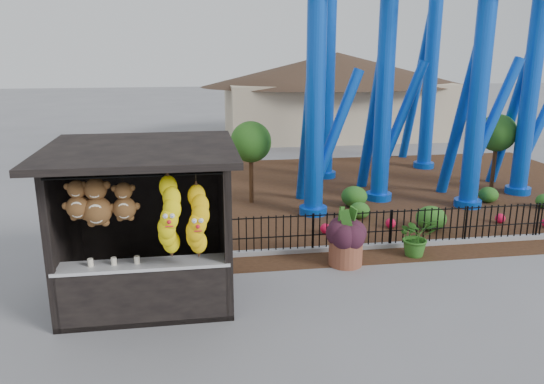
{
  "coord_description": "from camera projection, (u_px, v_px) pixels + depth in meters",
  "views": [
    {
      "loc": [
        -2.05,
        -8.92,
        4.9
      ],
      "look_at": [
        -0.45,
        1.5,
        2.0
      ],
      "focal_mm": 35.0,
      "sensor_mm": 36.0,
      "label": 1
    }
  ],
  "objects": [
    {
      "name": "ground",
      "position": [
        307.0,
        313.0,
        10.09
      ],
      "size": [
        120.0,
        120.0,
        0.0
      ],
      "primitive_type": "plane",
      "color": "slate",
      "rests_on": "ground"
    },
    {
      "name": "mulch_bed",
      "position": [
        371.0,
        193.0,
        18.3
      ],
      "size": [
        18.0,
        12.0,
        0.02
      ],
      "primitive_type": "cube",
      "color": "#331E11",
      "rests_on": "ground"
    },
    {
      "name": "curb",
      "position": [
        435.0,
        243.0,
        13.52
      ],
      "size": [
        18.0,
        0.18,
        0.12
      ],
      "primitive_type": "cube",
      "color": "gray",
      "rests_on": "ground"
    },
    {
      "name": "prize_booth",
      "position": [
        145.0,
        229.0,
        10.11
      ],
      "size": [
        3.5,
        3.4,
        3.12
      ],
      "color": "black",
      "rests_on": "ground"
    },
    {
      "name": "picket_fence",
      "position": [
        470.0,
        225.0,
        13.54
      ],
      "size": [
        12.2,
        0.06,
        1.0
      ],
      "primitive_type": null,
      "color": "black",
      "rests_on": "ground"
    },
    {
      "name": "terracotta_planter",
      "position": [
        346.0,
        251.0,
        12.25
      ],
      "size": [
        0.92,
        0.92,
        0.65
      ],
      "primitive_type": "cylinder",
      "rotation": [
        0.0,
        0.0,
        0.2
      ],
      "color": "brown",
      "rests_on": "ground"
    },
    {
      "name": "planter_foliage",
      "position": [
        347.0,
        225.0,
        12.08
      ],
      "size": [
        0.7,
        0.7,
        0.64
      ],
      "primitive_type": "ellipsoid",
      "color": "black",
      "rests_on": "terracotta_planter"
    },
    {
      "name": "potted_plant",
      "position": [
        416.0,
        236.0,
        12.73
      ],
      "size": [
        0.93,
        0.82,
        0.99
      ],
      "primitive_type": "imported",
      "rotation": [
        0.0,
        0.0,
        0.06
      ],
      "color": "#1C5E1B",
      "rests_on": "ground"
    },
    {
      "name": "landscaping",
      "position": [
        419.0,
        206.0,
        15.81
      ],
      "size": [
        7.79,
        3.32,
        0.67
      ],
      "color": "#265819",
      "rests_on": "mulch_bed"
    },
    {
      "name": "pavilion",
      "position": [
        336.0,
        81.0,
        29.22
      ],
      "size": [
        15.0,
        15.0,
        4.8
      ],
      "color": "#BFAD8C",
      "rests_on": "ground"
    }
  ]
}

